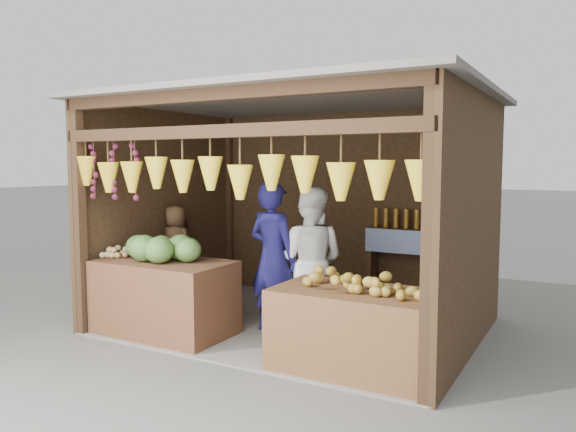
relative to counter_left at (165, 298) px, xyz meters
The scene contains 12 objects.
ground 1.56m from the counter_left, 42.29° to the left, with size 80.00×80.00×0.00m, color #514F49.
stall_structure 1.92m from the counter_left, 41.94° to the left, with size 4.30×3.30×2.66m.
back_shelf 3.19m from the counter_left, 46.71° to the left, with size 1.25×0.32×1.32m.
counter_left is the anchor object (origin of this frame).
counter_right 2.33m from the counter_left, ahead, with size 1.58×0.85×0.76m, color #53311B.
stool 1.24m from the counter_left, 124.07° to the left, with size 0.32×0.32×0.30m, color black.
man_standing 1.28m from the counter_left, 32.30° to the left, with size 0.62×0.41×1.71m, color #141245.
woman_standing 1.67m from the counter_left, 31.80° to the left, with size 0.80×0.62×1.65m, color white.
vendor_seated 1.28m from the counter_left, 124.07° to the left, with size 0.52×0.34×1.07m, color #513720.
melon_pile 0.58m from the counter_left, 154.09° to the left, with size 1.00×0.50×0.32m, color #1B4B14, non-canonical shape.
tanfruit_pile 0.81m from the counter_left, behind, with size 0.34×0.40×0.13m, color tan, non-canonical shape.
mango_pile 2.46m from the counter_left, ahead, with size 1.40×0.64×0.22m, color #BC4E19, non-canonical shape.
Camera 1 is at (3.06, -5.70, 1.89)m, focal length 35.00 mm.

